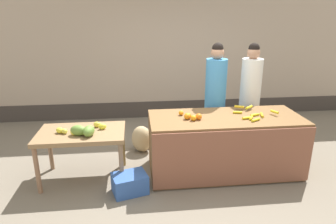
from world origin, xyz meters
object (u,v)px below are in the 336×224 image
object	(u,v)px
produce_crate	(130,183)
vendor_woman_white_shirt	(250,97)
vendor_woman_blue_shirt	(215,99)
produce_sack	(142,139)

from	to	relation	value
produce_crate	vendor_woman_white_shirt	bearing A→B (deg)	30.51
vendor_woman_blue_shirt	produce_crate	xyz separation A→B (m)	(-1.41, -1.13, -0.79)
vendor_woman_blue_shirt	produce_sack	bearing A→B (deg)	175.46
vendor_woman_blue_shirt	produce_crate	world-z (taller)	vendor_woman_blue_shirt
vendor_woman_blue_shirt	produce_sack	xyz separation A→B (m)	(-1.22, 0.10, -0.70)
vendor_woman_blue_shirt	vendor_woman_white_shirt	world-z (taller)	vendor_woman_blue_shirt
produce_sack	vendor_woman_white_shirt	bearing A→B (deg)	-0.83
vendor_woman_white_shirt	produce_sack	size ratio (longest dim) A/B	4.01
produce_sack	vendor_woman_blue_shirt	bearing A→B (deg)	-4.54
produce_crate	produce_sack	size ratio (longest dim) A/B	0.97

